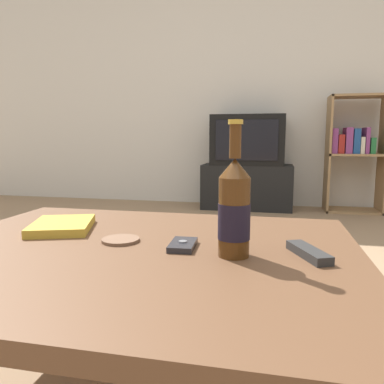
{
  "coord_description": "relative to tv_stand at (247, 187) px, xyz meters",
  "views": [
    {
      "loc": [
        0.32,
        -0.84,
        0.67
      ],
      "look_at": [
        0.08,
        0.29,
        0.51
      ],
      "focal_mm": 35.0,
      "sensor_mm": 36.0,
      "label": 1
    }
  ],
  "objects": [
    {
      "name": "back_wall",
      "position": [
        -0.09,
        0.26,
        1.09
      ],
      "size": [
        8.0,
        0.05,
        2.6
      ],
      "color": "beige",
      "rests_on": "ground_plane"
    },
    {
      "name": "coffee_table",
      "position": [
        -0.09,
        -2.77,
        0.14
      ],
      "size": [
        1.08,
        0.87,
        0.41
      ],
      "color": "brown",
      "rests_on": "ground_plane"
    },
    {
      "name": "tv_stand",
      "position": [
        0.0,
        0.0,
        0.0
      ],
      "size": [
        0.85,
        0.37,
        0.42
      ],
      "color": "black",
      "rests_on": "ground_plane"
    },
    {
      "name": "television",
      "position": [
        0.0,
        -0.0,
        0.45
      ],
      "size": [
        0.68,
        0.38,
        0.47
      ],
      "color": "black",
      "rests_on": "tv_stand"
    },
    {
      "name": "bookshelf",
      "position": [
        0.95,
        0.04,
        0.36
      ],
      "size": [
        0.49,
        0.3,
        1.05
      ],
      "color": "#99754C",
      "rests_on": "ground_plane"
    },
    {
      "name": "beer_bottle",
      "position": [
        0.16,
        -2.78,
        0.3
      ],
      "size": [
        0.07,
        0.07,
        0.31
      ],
      "color": "#47280F",
      "rests_on": "coffee_table"
    },
    {
      "name": "cell_phone",
      "position": [
        0.03,
        -2.74,
        0.2
      ],
      "size": [
        0.07,
        0.11,
        0.02
      ],
      "rotation": [
        0.0,
        0.0,
        0.06
      ],
      "color": "#232328",
      "rests_on": "coffee_table"
    },
    {
      "name": "remote_control",
      "position": [
        0.32,
        -2.75,
        0.21
      ],
      "size": [
        0.1,
        0.15,
        0.02
      ],
      "rotation": [
        0.0,
        0.0,
        0.42
      ],
      "color": "#282828",
      "rests_on": "coffee_table"
    },
    {
      "name": "coaster",
      "position": [
        -0.14,
        -2.72,
        0.2
      ],
      "size": [
        0.1,
        0.1,
        0.01
      ],
      "color": "brown",
      "rests_on": "coffee_table"
    },
    {
      "name": "table_book",
      "position": [
        -0.36,
        -2.64,
        0.21
      ],
      "size": [
        0.22,
        0.25,
        0.02
      ],
      "rotation": [
        0.0,
        0.0,
        0.33
      ],
      "color": "#B7932D",
      "rests_on": "coffee_table"
    }
  ]
}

